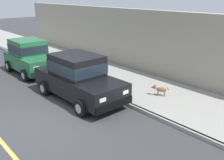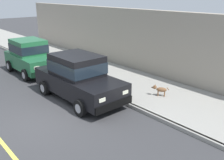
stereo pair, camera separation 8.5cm
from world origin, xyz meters
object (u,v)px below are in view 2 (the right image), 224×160
Objects in this scene: dog_brown at (160,89)px; fire_hydrant at (88,73)px; car_green_hatchback at (30,56)px; car_black_sedan at (78,77)px.

dog_brown is 3.92m from fire_hydrant.
car_green_hatchback is 5.99× the size of dog_brown.
dog_brown is at bearing -41.34° from car_black_sedan.
dog_brown is 0.88× the size of fire_hydrant.
fire_hydrant is (1.52, 1.46, -0.51)m from car_black_sedan.
dog_brown is (2.55, -7.24, -0.55)m from car_green_hatchback.
car_black_sedan is 3.53m from dog_brown.
car_green_hatchback is 5.26× the size of fire_hydrant.
fire_hydrant is at bearing 106.27° from dog_brown.
fire_hydrant is at bearing 43.94° from car_black_sedan.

